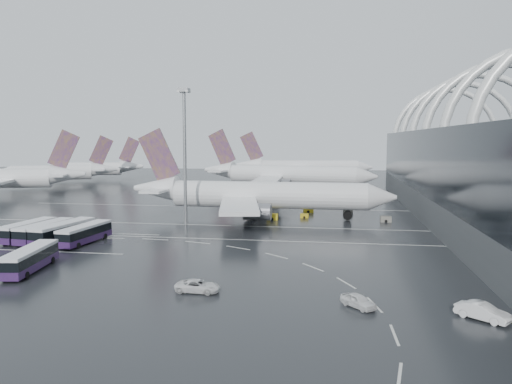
# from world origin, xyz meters

# --- Properties ---
(ground) EXTENTS (420.00, 420.00, 0.00)m
(ground) POSITION_xyz_m (0.00, 0.00, 0.00)
(ground) COLOR black
(ground) RESTS_ON ground
(lane_marking_near) EXTENTS (120.00, 0.25, 0.01)m
(lane_marking_near) POSITION_xyz_m (0.00, -2.00, 0.01)
(lane_marking_near) COLOR silver
(lane_marking_near) RESTS_ON ground
(lane_marking_mid) EXTENTS (120.00, 0.25, 0.01)m
(lane_marking_mid) POSITION_xyz_m (0.00, 12.00, 0.01)
(lane_marking_mid) COLOR silver
(lane_marking_mid) RESTS_ON ground
(lane_marking_far) EXTENTS (120.00, 0.25, 0.01)m
(lane_marking_far) POSITION_xyz_m (0.00, 40.00, 0.01)
(lane_marking_far) COLOR silver
(lane_marking_far) RESTS_ON ground
(bus_bay_line_south) EXTENTS (28.00, 0.25, 0.01)m
(bus_bay_line_south) POSITION_xyz_m (-24.00, -16.00, 0.01)
(bus_bay_line_south) COLOR silver
(bus_bay_line_south) RESTS_ON ground
(bus_bay_line_north) EXTENTS (28.00, 0.25, 0.01)m
(bus_bay_line_north) POSITION_xyz_m (-24.00, 0.00, 0.01)
(bus_bay_line_north) COLOR silver
(bus_bay_line_north) RESTS_ON ground
(airliner_main) EXTENTS (60.25, 53.02, 20.46)m
(airliner_main) POSITION_xyz_m (4.65, 23.13, 5.12)
(airliner_main) COLOR white
(airliner_main) RESTS_ON ground
(airliner_gate_b) EXTENTS (62.29, 55.28, 21.68)m
(airliner_gate_b) POSITION_xyz_m (4.75, 85.35, 5.42)
(airliner_gate_b) COLOR white
(airliner_gate_b) RESTS_ON ground
(airliner_gate_c) EXTENTS (60.18, 55.07, 21.43)m
(airliner_gate_c) POSITION_xyz_m (8.01, 133.26, 5.36)
(airliner_gate_c) COLOR white
(airliner_gate_c) RESTS_ON ground
(jet_remote_west) EXTENTS (47.63, 38.73, 21.11)m
(jet_remote_west) POSITION_xyz_m (-80.25, 56.60, 5.45)
(jet_remote_west) COLOR white
(jet_remote_west) RESTS_ON ground
(jet_remote_mid) EXTENTS (42.70, 34.90, 19.60)m
(jet_remote_mid) POSITION_xyz_m (-83.11, 90.99, 5.06)
(jet_remote_mid) COLOR white
(jet_remote_mid) RESTS_ON ground
(jet_remote_far) EXTENTS (43.84, 35.53, 19.17)m
(jet_remote_far) POSITION_xyz_m (-82.55, 118.44, 4.95)
(jet_remote_far) COLOR white
(jet_remote_far) RESTS_ON ground
(bus_row_near_a) EXTENTS (3.96, 13.00, 3.15)m
(bus_row_near_a) POSITION_xyz_m (-31.63, -7.70, 1.73)
(bus_row_near_a) COLOR #291645
(bus_row_near_a) RESTS_ON ground
(bus_row_near_b) EXTENTS (4.25, 13.16, 3.18)m
(bus_row_near_b) POSITION_xyz_m (-28.14, -8.14, 1.75)
(bus_row_near_b) COLOR #291645
(bus_row_near_b) RESTS_ON ground
(bus_row_near_c) EXTENTS (5.16, 14.19, 3.42)m
(bus_row_near_c) POSITION_xyz_m (-24.11, -8.84, 1.88)
(bus_row_near_c) COLOR #291645
(bus_row_near_c) RESTS_ON ground
(bus_row_near_d) EXTENTS (4.03, 13.04, 3.16)m
(bus_row_near_d) POSITION_xyz_m (-20.01, -9.08, 1.74)
(bus_row_near_d) COLOR #291645
(bus_row_near_d) RESTS_ON ground
(bus_row_far_c) EXTENTS (4.76, 12.93, 3.11)m
(bus_row_far_c) POSITION_xyz_m (-18.36, -27.30, 1.71)
(bus_row_far_c) COLOR #291645
(bus_row_far_c) RESTS_ON ground
(van_curve_a) EXTENTS (5.31, 2.54, 1.46)m
(van_curve_a) POSITION_xyz_m (6.73, -32.99, 0.73)
(van_curve_a) COLOR white
(van_curve_a) RESTS_ON ground
(van_curve_b) EXTENTS (4.14, 4.32, 1.46)m
(van_curve_b) POSITION_xyz_m (25.04, -35.48, 0.73)
(van_curve_b) COLOR white
(van_curve_b) RESTS_ON ground
(van_curve_c) EXTENTS (5.17, 4.62, 1.70)m
(van_curve_c) POSITION_xyz_m (36.99, -37.33, 0.85)
(van_curve_c) COLOR white
(van_curve_c) RESTS_ON ground
(floodlight_mast) EXTENTS (2.17, 2.17, 28.27)m
(floodlight_mast) POSITION_xyz_m (-8.50, 12.19, 17.78)
(floodlight_mast) COLOR gray
(floodlight_mast) RESTS_ON ground
(gse_cart_belly_a) EXTENTS (1.88, 1.11, 1.02)m
(gse_cart_belly_a) POSITION_xyz_m (15.68, 24.82, 0.51)
(gse_cart_belly_a) COLOR gold
(gse_cart_belly_a) RESTS_ON ground
(gse_cart_belly_b) EXTENTS (2.38, 1.41, 1.30)m
(gse_cart_belly_b) POSITION_xyz_m (25.63, 32.80, 0.65)
(gse_cart_belly_b) COLOR slate
(gse_cart_belly_b) RESTS_ON ground
(gse_cart_belly_c) EXTENTS (2.51, 1.48, 1.37)m
(gse_cart_belly_c) POSITION_xyz_m (8.79, 20.92, 0.68)
(gse_cart_belly_c) COLOR gold
(gse_cart_belly_c) RESTS_ON ground
(gse_cart_belly_d) EXTENTS (2.35, 1.39, 1.28)m
(gse_cart_belly_d) POSITION_xyz_m (33.45, 21.86, 0.64)
(gse_cart_belly_d) COLOR slate
(gse_cart_belly_d) RESTS_ON ground
(gse_cart_belly_e) EXTENTS (2.49, 1.47, 1.36)m
(gse_cart_belly_e) POSITION_xyz_m (16.13, 33.48, 0.68)
(gse_cart_belly_e) COLOR gold
(gse_cart_belly_e) RESTS_ON ground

